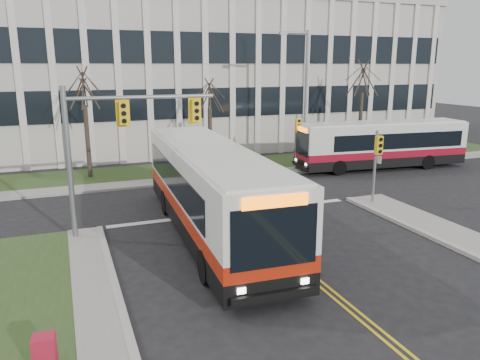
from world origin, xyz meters
name	(u,v)px	position (x,y,z in m)	size (l,w,h in m)	color
ground	(320,284)	(0.00, 0.00, 0.00)	(120.00, 120.00, 0.00)	black
sidewalk_cross	(268,173)	(5.00, 15.20, 0.07)	(44.00, 1.60, 0.14)	#9E9B93
building_lawn	(252,165)	(5.00, 18.00, 0.06)	(44.00, 5.00, 0.12)	#2F481F
office_building	(202,76)	(5.00, 30.00, 6.00)	(40.00, 16.00, 12.00)	beige
mast_arm_signal	(111,134)	(-5.62, 7.16, 4.26)	(6.11, 0.38, 6.20)	slate
signal_pole_near	(377,157)	(7.20, 6.90, 2.50)	(0.34, 0.39, 3.80)	slate
signal_pole_far	(297,134)	(7.20, 15.40, 2.50)	(0.34, 0.39, 3.80)	slate
streetlight	(304,92)	(8.03, 16.20, 5.19)	(2.15, 0.25, 9.20)	slate
directory_sign	(220,153)	(2.50, 17.50, 1.17)	(1.50, 0.12, 2.00)	slate
tree_left	(84,90)	(-6.00, 18.00, 5.51)	(1.80, 1.80, 7.70)	#42352B
tree_mid	(210,97)	(2.00, 18.20, 4.88)	(1.80, 1.80, 6.82)	#42352B
tree_right	(363,80)	(14.00, 18.00, 5.91)	(1.80, 1.80, 8.25)	#42352B
bus_main	(211,193)	(-1.90, 5.69, 1.82)	(2.96, 13.67, 3.65)	silver
bus_cross	(381,146)	(12.99, 14.00, 1.58)	(2.57, 11.84, 3.16)	silver
newspaper_box_red	(45,355)	(-8.28, -1.66, 0.47)	(0.50, 0.45, 0.95)	#A7152D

